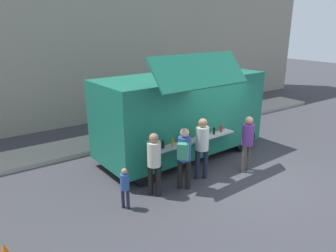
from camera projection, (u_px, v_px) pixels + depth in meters
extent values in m
plane|color=#38383D|center=(247.00, 176.00, 9.35)|extent=(60.00, 60.00, 0.00)
cube|color=#9E998E|center=(38.00, 155.00, 10.64)|extent=(28.00, 1.60, 0.15)
cube|color=gray|center=(25.00, 8.00, 12.77)|extent=(32.00, 2.40, 9.69)
cube|color=#196F55|center=(181.00, 113.00, 10.36)|extent=(5.62, 2.46, 2.42)
cube|color=#196F55|center=(201.00, 71.00, 8.47)|extent=(3.07, 0.87, 0.85)
cube|color=black|center=(190.00, 114.00, 9.16)|extent=(2.89, 0.23, 1.09)
cube|color=#B7B7BC|center=(194.00, 140.00, 9.23)|extent=(3.05, 0.49, 0.05)
cylinder|color=black|center=(163.00, 144.00, 8.55)|extent=(0.08, 0.08, 0.22)
cylinder|color=orange|center=(173.00, 142.00, 8.68)|extent=(0.07, 0.07, 0.23)
cylinder|color=orange|center=(180.00, 139.00, 8.96)|extent=(0.07, 0.07, 0.19)
cylinder|color=black|center=(189.00, 137.00, 9.14)|extent=(0.08, 0.08, 0.19)
cylinder|color=red|center=(199.00, 136.00, 9.25)|extent=(0.08, 0.08, 0.19)
cylinder|color=green|center=(207.00, 133.00, 9.42)|extent=(0.08, 0.08, 0.26)
cylinder|color=black|center=(214.00, 131.00, 9.66)|extent=(0.07, 0.07, 0.20)
cylinder|color=red|center=(221.00, 129.00, 9.86)|extent=(0.08, 0.08, 0.19)
cube|color=black|center=(237.00, 89.00, 11.80)|extent=(0.17, 1.87, 1.06)
cylinder|color=black|center=(205.00, 125.00, 12.60)|extent=(0.90, 0.28, 0.90)
cylinder|color=black|center=(243.00, 138.00, 11.16)|extent=(0.90, 0.28, 0.90)
cylinder|color=black|center=(112.00, 149.00, 10.20)|extent=(0.90, 0.28, 0.90)
cylinder|color=black|center=(145.00, 169.00, 8.77)|extent=(0.90, 0.28, 0.90)
cylinder|color=#305B37|center=(219.00, 111.00, 14.63)|extent=(0.60, 0.60, 0.85)
cylinder|color=#1D2135|center=(197.00, 164.00, 9.09)|extent=(0.14, 0.14, 0.88)
cylinder|color=#1D2135|center=(205.00, 164.00, 9.11)|extent=(0.14, 0.14, 0.88)
cylinder|color=silver|center=(202.00, 138.00, 8.86)|extent=(0.37, 0.37, 0.67)
sphere|color=#A16C4F|center=(203.00, 123.00, 8.72)|extent=(0.25, 0.25, 0.25)
cylinder|color=black|center=(180.00, 174.00, 8.56)|extent=(0.13, 0.13, 0.84)
cylinder|color=black|center=(188.00, 174.00, 8.52)|extent=(0.13, 0.13, 0.84)
cylinder|color=#2C4889|center=(184.00, 148.00, 8.31)|extent=(0.35, 0.35, 0.63)
sphere|color=tan|center=(185.00, 133.00, 8.18)|extent=(0.24, 0.24, 0.24)
cube|color=#358C6B|center=(183.00, 151.00, 8.05)|extent=(0.33, 0.33, 0.41)
cylinder|color=black|center=(150.00, 180.00, 8.22)|extent=(0.13, 0.13, 0.84)
cylinder|color=black|center=(158.00, 181.00, 8.15)|extent=(0.13, 0.13, 0.84)
cylinder|color=beige|center=(154.00, 154.00, 7.96)|extent=(0.35, 0.35, 0.63)
sphere|color=#9D6C50|center=(154.00, 138.00, 7.83)|extent=(0.23, 0.23, 0.23)
cylinder|color=#4C433E|center=(244.00, 159.00, 9.48)|extent=(0.13, 0.13, 0.84)
cylinder|color=#4C433E|center=(248.00, 157.00, 9.64)|extent=(0.13, 0.13, 0.84)
cylinder|color=#5D2E7E|center=(248.00, 135.00, 9.33)|extent=(0.35, 0.35, 0.64)
sphere|color=#A37353|center=(249.00, 121.00, 9.20)|extent=(0.24, 0.24, 0.24)
cylinder|color=#1F2236|center=(123.00, 198.00, 7.67)|extent=(0.08, 0.08, 0.52)
cylinder|color=#1F2236|center=(128.00, 199.00, 7.61)|extent=(0.08, 0.08, 0.52)
cylinder|color=#2D4D92|center=(125.00, 182.00, 7.50)|extent=(0.21, 0.21, 0.39)
sphere|color=#9A7153|center=(124.00, 171.00, 7.42)|extent=(0.15, 0.15, 0.15)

